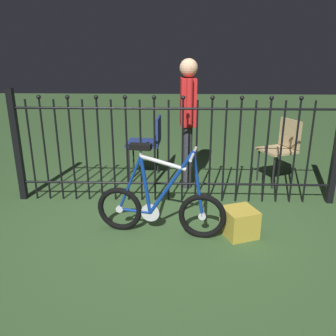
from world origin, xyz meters
name	(u,v)px	position (x,y,z in m)	size (l,w,h in m)	color
ground_plane	(174,225)	(0.00, 0.00, 0.00)	(20.00, 20.00, 0.00)	#35542C
iron_fence	(169,147)	(-0.07, 0.62, 0.64)	(3.65, 0.07, 1.29)	black
bicycle	(160,206)	(-0.13, -0.16, 0.29)	(1.24, 0.40, 0.89)	black
chair_tan	(282,145)	(1.37, 1.26, 0.51)	(0.52, 0.52, 0.83)	black
chair_navy	(149,140)	(-0.36, 1.38, 0.53)	(0.45, 0.45, 0.84)	black
person_visitor	(188,113)	(0.15, 1.11, 0.94)	(0.21, 0.48, 1.58)	#2D2D33
display_crate	(240,222)	(0.63, -0.17, 0.13)	(0.29, 0.29, 0.27)	#B29933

